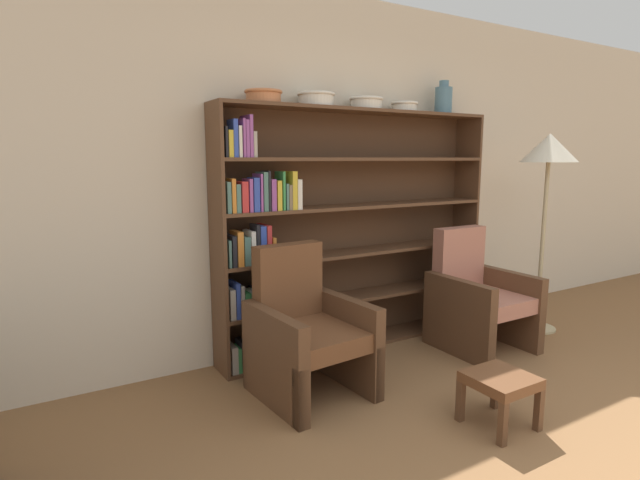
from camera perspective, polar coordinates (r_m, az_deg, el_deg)
name	(u,v)px	position (r m, az deg, el deg)	size (l,w,h in m)	color
wall_back	(360,175)	(4.19, 4.64, 7.46)	(12.00, 0.06, 2.75)	beige
bookshelf	(336,233)	(3.90, 1.81, 0.76)	(2.38, 0.30, 1.88)	brown
bowl_cream	(263,96)	(3.57, -6.48, 16.06)	(0.26, 0.26, 0.09)	#C67547
bowl_copper	(316,99)	(3.76, -0.46, 15.85)	(0.28, 0.28, 0.10)	silver
bowl_stoneware	(366,103)	(4.00, 5.30, 15.36)	(0.26, 0.26, 0.09)	silver
bowl_olive	(404,106)	(4.24, 9.63, 14.85)	(0.22, 0.22, 0.08)	silver
vase_tall	(443,100)	(4.53, 13.93, 15.30)	(0.15, 0.15, 0.28)	slate
armchair_leather	(306,332)	(3.27, -1.56, -10.49)	(0.69, 0.73, 0.95)	brown
armchair_cushioned	(478,298)	(4.23, 17.57, -6.31)	(0.64, 0.68, 0.95)	brown
floor_lamp	(549,157)	(4.70, 24.68, 8.57)	(0.47, 0.47, 1.72)	tan
footstool	(500,385)	(3.10, 19.89, -15.29)	(0.34, 0.34, 0.30)	brown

